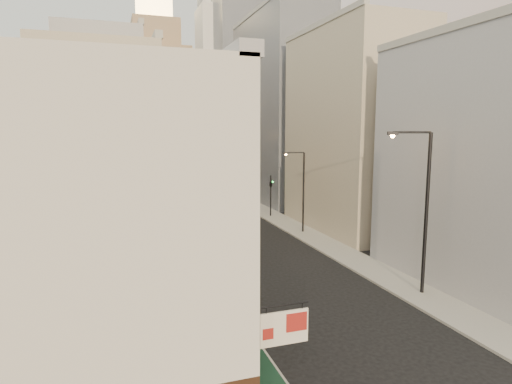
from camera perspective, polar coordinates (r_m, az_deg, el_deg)
name	(u,v)px	position (r m, az deg, el deg)	size (l,w,h in m)	color
sidewalk_left	(149,200)	(64.57, -14.13, -1.03)	(3.00, 140.00, 0.15)	gray
sidewalk_right	(234,196)	(66.81, -2.95, -0.48)	(3.00, 140.00, 0.15)	gray
near_building_left	(125,236)	(18.08, -17.10, -5.60)	(8.30, 23.04, 12.30)	#56321E
left_bldg_beige	(103,160)	(34.66, -19.77, 4.09)	(8.00, 12.00, 16.00)	tan
left_bldg_grey	(104,132)	(50.58, -19.59, 7.54)	(8.00, 16.00, 20.00)	#A1A1A6
left_bldg_tan	(106,142)	(68.60, -19.33, 6.37)	(8.00, 18.00, 17.00)	#947758
left_bldg_wingrid	(106,121)	(88.60, -19.33, 8.96)	(8.00, 20.00, 24.00)	gray
right_bldg_grey	(501,166)	(31.19, 29.90, 3.06)	(8.00, 16.00, 16.00)	#A1A1A6
right_bldg_beige	(352,132)	(45.09, 12.63, 7.78)	(8.00, 16.00, 20.00)	tan
right_bldg_wingrid	(279,111)	(63.12, 3.11, 10.78)	(8.00, 20.00, 26.00)	gray
highrise	(256,55)	(92.70, 0.06, 17.86)	(21.00, 23.00, 51.20)	gray
clock_tower	(157,97)	(101.38, -13.06, 12.26)	(14.00, 14.00, 44.90)	#947758
white_tower	(219,88)	(89.56, -4.93, 13.61)	(8.00, 8.00, 41.50)	silver
streetlamp_near	(422,203)	(27.95, 21.32, -1.42)	(2.53, 1.18, 10.17)	black
streetlamp_mid	(301,187)	(42.44, 6.08, 0.64)	(2.10, 0.63, 8.10)	black
streetlamp_far	(245,163)	(60.73, -1.54, 3.89)	(2.55, 0.62, 9.79)	black
traffic_light_left	(164,193)	(46.34, -12.20, -0.13)	(0.59, 0.51, 5.00)	black
traffic_light_right	(271,186)	(50.14, 1.97, 0.83)	(0.61, 0.55, 5.00)	black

